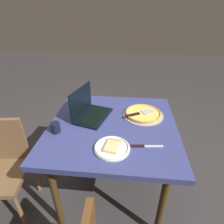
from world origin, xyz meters
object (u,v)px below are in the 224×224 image
Objects in this scene: laptop at (89,111)px; chair_near at (1,164)px; dining_table at (113,132)px; table_knife at (144,146)px; pizza_tray at (143,114)px; pizza_plate at (112,147)px; drink_cup at (55,127)px.

laptop reaches higher than chair_near.
laptop is (-0.10, -0.21, 0.14)m from dining_table.
laptop is 1.77× the size of table_knife.
pizza_tray is at bearing 109.65° from chair_near.
pizza_tray is at bearing 123.38° from dining_table.
chair_near reaches higher than table_knife.
drink_cup is at bearing -108.56° from pizza_plate.
chair_near is at bearing -74.74° from dining_table.
drink_cup is at bearing -98.88° from table_knife.
dining_table is 0.46m from drink_cup.
drink_cup reaches higher than pizza_tray.
dining_table is 0.31m from pizza_plate.
chair_near is at bearing -93.32° from pizza_plate.
drink_cup reaches higher than table_knife.
table_knife is at bearing 51.90° from laptop.
chair_near is (-0.01, -1.13, -0.30)m from table_knife.
dining_table is 2.90× the size of pizza_tray.
dining_table is at bearing -136.66° from table_knife.
table_knife is 0.66m from drink_cup.
table_knife is (0.25, 0.24, 0.08)m from dining_table.
drink_cup is (0.25, -0.21, -0.01)m from laptop.
dining_table is 4.63× the size of table_knife.
dining_table is at bearing 109.54° from drink_cup.
drink_cup is 0.09× the size of chair_near.
pizza_plate is 0.51m from pizza_tray.
pizza_plate is 0.97m from chair_near.
table_knife is (0.35, 0.45, -0.05)m from laptop.
drink_cup is (0.15, -0.42, 0.12)m from dining_table.
pizza_plate is 1.10× the size of table_knife.
laptop is at bearing 116.78° from chair_near.
pizza_plate is 0.22m from table_knife.
table_knife is at bearing 89.65° from chair_near.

